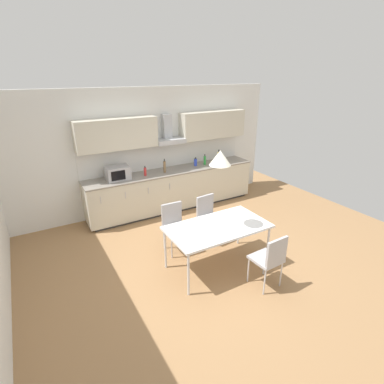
{
  "coord_description": "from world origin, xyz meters",
  "views": [
    {
      "loc": [
        -2.26,
        -3.62,
        3.02
      ],
      "look_at": [
        0.24,
        0.72,
        1.0
      ],
      "focal_mm": 28.0,
      "sensor_mm": 36.0,
      "label": 1
    }
  ],
  "objects_px": {
    "bottle_green": "(205,160)",
    "pendant_lamp": "(220,158)",
    "bottle_red": "(145,171)",
    "chair_near_right": "(271,257)",
    "chair_far_right": "(208,214)",
    "chair_far_left": "(174,223)",
    "bottle_blue": "(196,162)",
    "bottle_yellow": "(219,157)",
    "dining_table": "(218,228)",
    "bottle_brown": "(165,167)",
    "microwave": "(118,173)"
  },
  "relations": [
    {
      "from": "microwave",
      "to": "bottle_green",
      "type": "distance_m",
      "value": 2.14
    },
    {
      "from": "bottle_green",
      "to": "bottle_blue",
      "type": "bearing_deg",
      "value": 174.75
    },
    {
      "from": "bottle_brown",
      "to": "bottle_red",
      "type": "relative_size",
      "value": 1.43
    },
    {
      "from": "chair_far_right",
      "to": "bottle_brown",
      "type": "bearing_deg",
      "value": 95.24
    },
    {
      "from": "bottle_yellow",
      "to": "chair_far_right",
      "type": "distance_m",
      "value": 2.18
    },
    {
      "from": "bottle_brown",
      "to": "dining_table",
      "type": "height_order",
      "value": "bottle_brown"
    },
    {
      "from": "chair_near_right",
      "to": "pendant_lamp",
      "type": "relative_size",
      "value": 2.72
    },
    {
      "from": "bottle_brown",
      "to": "bottle_red",
      "type": "height_order",
      "value": "bottle_brown"
    },
    {
      "from": "microwave",
      "to": "bottle_yellow",
      "type": "distance_m",
      "value": 2.53
    },
    {
      "from": "bottle_blue",
      "to": "chair_far_right",
      "type": "bearing_deg",
      "value": -113.06
    },
    {
      "from": "chair_near_right",
      "to": "bottle_blue",
      "type": "bearing_deg",
      "value": 78.09
    },
    {
      "from": "bottle_red",
      "to": "pendant_lamp",
      "type": "height_order",
      "value": "pendant_lamp"
    },
    {
      "from": "bottle_green",
      "to": "dining_table",
      "type": "xyz_separation_m",
      "value": [
        -1.31,
        -2.47,
        -0.33
      ]
    },
    {
      "from": "bottle_green",
      "to": "chair_far_left",
      "type": "xyz_separation_m",
      "value": [
        -1.67,
        -1.64,
        -0.5
      ]
    },
    {
      "from": "bottle_red",
      "to": "chair_far_right",
      "type": "relative_size",
      "value": 0.25
    },
    {
      "from": "bottle_yellow",
      "to": "pendant_lamp",
      "type": "xyz_separation_m",
      "value": [
        -1.7,
        -2.44,
        0.8
      ]
    },
    {
      "from": "bottle_yellow",
      "to": "pendant_lamp",
      "type": "height_order",
      "value": "pendant_lamp"
    },
    {
      "from": "chair_far_right",
      "to": "bottle_yellow",
      "type": "bearing_deg",
      "value": 50.3
    },
    {
      "from": "bottle_blue",
      "to": "bottle_brown",
      "type": "bearing_deg",
      "value": -173.92
    },
    {
      "from": "bottle_blue",
      "to": "chair_far_left",
      "type": "distance_m",
      "value": 2.25
    },
    {
      "from": "bottle_red",
      "to": "bottle_green",
      "type": "height_order",
      "value": "bottle_green"
    },
    {
      "from": "bottle_brown",
      "to": "chair_far_right",
      "type": "bearing_deg",
      "value": -84.76
    },
    {
      "from": "bottle_yellow",
      "to": "dining_table",
      "type": "height_order",
      "value": "bottle_yellow"
    },
    {
      "from": "bottle_green",
      "to": "chair_far_right",
      "type": "xyz_separation_m",
      "value": [
        -0.96,
        -1.65,
        -0.5
      ]
    },
    {
      "from": "bottle_blue",
      "to": "bottle_green",
      "type": "distance_m",
      "value": 0.25
    },
    {
      "from": "chair_far_left",
      "to": "bottle_blue",
      "type": "bearing_deg",
      "value": 49.45
    },
    {
      "from": "dining_table",
      "to": "chair_near_right",
      "type": "xyz_separation_m",
      "value": [
        0.37,
        -0.82,
        -0.17
      ]
    },
    {
      "from": "pendant_lamp",
      "to": "chair_far_right",
      "type": "bearing_deg",
      "value": 66.57
    },
    {
      "from": "microwave",
      "to": "bottle_blue",
      "type": "bearing_deg",
      "value": 1.18
    },
    {
      "from": "dining_table",
      "to": "chair_far_left",
      "type": "distance_m",
      "value": 0.91
    },
    {
      "from": "chair_far_right",
      "to": "chair_far_left",
      "type": "bearing_deg",
      "value": 179.97
    },
    {
      "from": "bottle_blue",
      "to": "dining_table",
      "type": "relative_size",
      "value": 0.13
    },
    {
      "from": "bottle_blue",
      "to": "bottle_red",
      "type": "xyz_separation_m",
      "value": [
        -1.31,
        -0.09,
        0.01
      ]
    },
    {
      "from": "microwave",
      "to": "bottle_green",
      "type": "relative_size",
      "value": 1.9
    },
    {
      "from": "bottle_green",
      "to": "pendant_lamp",
      "type": "height_order",
      "value": "pendant_lamp"
    },
    {
      "from": "pendant_lamp",
      "to": "bottle_red",
      "type": "bearing_deg",
      "value": 95.9
    },
    {
      "from": "pendant_lamp",
      "to": "bottle_yellow",
      "type": "bearing_deg",
      "value": 55.13
    },
    {
      "from": "microwave",
      "to": "bottle_blue",
      "type": "relative_size",
      "value": 2.37
    },
    {
      "from": "microwave",
      "to": "chair_far_left",
      "type": "relative_size",
      "value": 0.55
    },
    {
      "from": "chair_far_right",
      "to": "chair_far_left",
      "type": "xyz_separation_m",
      "value": [
        -0.72,
        0.0,
        0.0
      ]
    },
    {
      "from": "bottle_yellow",
      "to": "chair_near_right",
      "type": "xyz_separation_m",
      "value": [
        -1.34,
        -3.26,
        -0.53
      ]
    },
    {
      "from": "microwave",
      "to": "bottle_red",
      "type": "bearing_deg",
      "value": -4.76
    },
    {
      "from": "chair_near_right",
      "to": "microwave",
      "type": "bearing_deg",
      "value": 110.14
    },
    {
      "from": "bottle_green",
      "to": "dining_table",
      "type": "distance_m",
      "value": 2.81
    },
    {
      "from": "microwave",
      "to": "chair_near_right",
      "type": "relative_size",
      "value": 0.55
    },
    {
      "from": "bottle_red",
      "to": "chair_near_right",
      "type": "height_order",
      "value": "bottle_red"
    },
    {
      "from": "dining_table",
      "to": "chair_far_right",
      "type": "xyz_separation_m",
      "value": [
        0.36,
        0.82,
        -0.17
      ]
    },
    {
      "from": "microwave",
      "to": "dining_table",
      "type": "height_order",
      "value": "microwave"
    },
    {
      "from": "bottle_blue",
      "to": "pendant_lamp",
      "type": "bearing_deg",
      "value": -113.18
    },
    {
      "from": "bottle_blue",
      "to": "pendant_lamp",
      "type": "xyz_separation_m",
      "value": [
        -1.07,
        -2.49,
        0.85
      ]
    }
  ]
}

